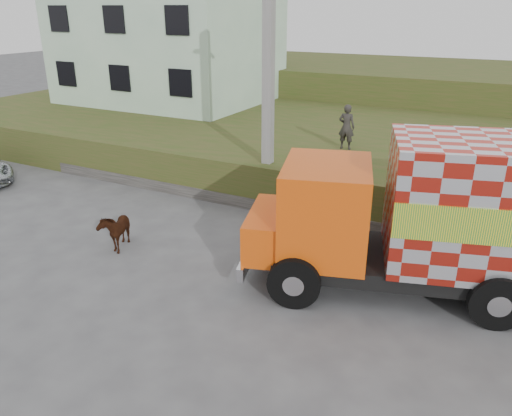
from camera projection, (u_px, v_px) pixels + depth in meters
The scene contains 9 objects.
ground at pixel (222, 271), 12.64m from camera, with size 120.00×120.00×0.00m, color #474749.
embankment at pixel (347, 150), 20.57m from camera, with size 40.00×12.00×1.50m, color #314918.
embankment_far at pixel (410, 91), 30.15m from camera, with size 40.00×12.00×3.00m, color #314918.
retaining_strip at pixel (236, 199), 16.88m from camera, with size 16.00×0.50×0.40m, color #595651.
building at pixel (169, 42), 26.36m from camera, with size 10.00×8.00×6.00m, color silver.
utility_pole at pixel (268, 82), 15.32m from camera, with size 1.20×0.30×8.00m.
cargo_truck at pixel (451, 218), 11.06m from camera, with size 8.61×4.82×3.66m.
cow at pixel (116, 229), 13.74m from camera, with size 0.59×1.29×1.09m, color black.
pedestrian at pixel (347, 127), 17.58m from camera, with size 0.58×0.38×1.59m, color #2B2826.
Camera 1 is at (5.93, -9.45, 6.23)m, focal length 35.00 mm.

